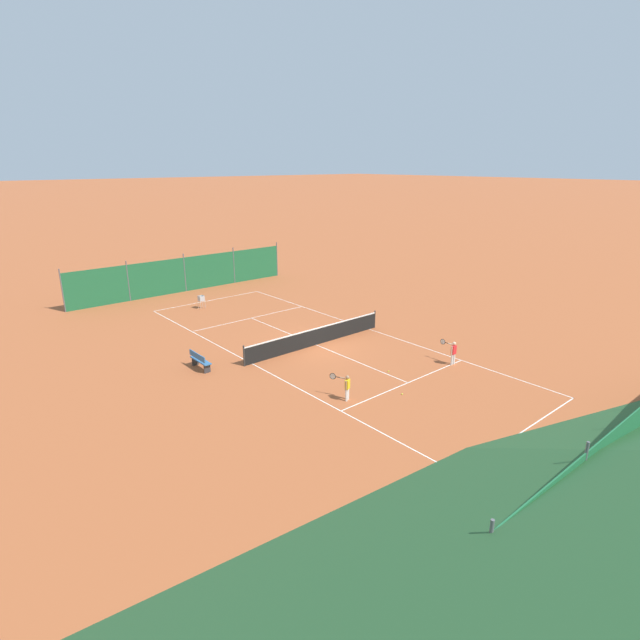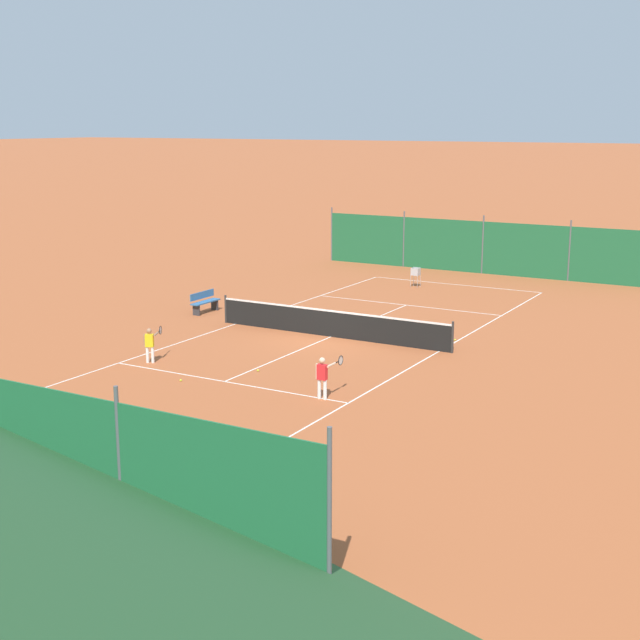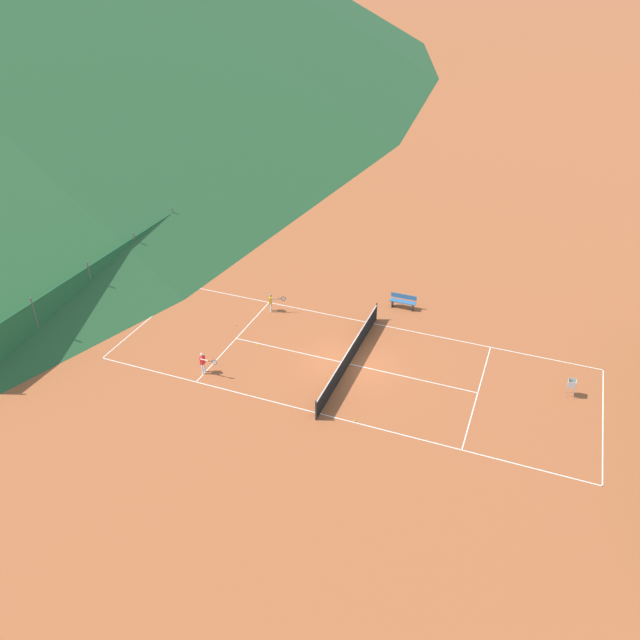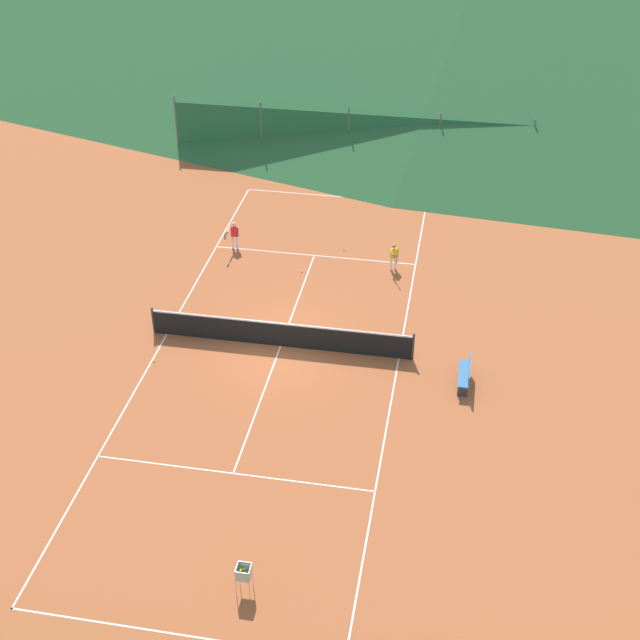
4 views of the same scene
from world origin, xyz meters
The scene contains 11 objects.
ground_plane centered at (0.00, 0.00, 0.00)m, with size 600.00×600.00×0.00m, color #A8542D.
court_line_markings centered at (0.00, 0.00, 0.00)m, with size 8.25×23.85×0.01m.
tennis_net centered at (0.00, 0.00, 0.50)m, with size 9.18×0.08×1.06m.
windscreen_fence_far centered at (0.00, 15.50, 1.31)m, with size 17.28×0.08×2.90m.
player_far_baseline centered at (-3.31, 6.38, 0.69)m, with size 0.40×0.99×1.18m.
player_far_service centered at (3.27, 5.81, 0.65)m, with size 0.40×0.98×1.11m.
tennis_ball_alley_right centered at (-0.25, 5.01, 0.03)m, with size 0.07×0.07×0.07m, color #CCE033.
tennis_ball_service_box centered at (-4.01, -1.64, 0.03)m, with size 0.07×0.07×0.07m, color #CCE033.
tennis_ball_near_corner centered at (1.13, 7.02, 0.03)m, with size 0.07×0.07×0.07m, color #CCE033.
ball_hopper centered at (1.35, -10.40, 0.66)m, with size 0.36×0.36×0.89m.
courtside_bench centered at (6.34, -1.06, 0.45)m, with size 0.36×1.50×0.84m.
Camera 3 is at (-24.24, -7.89, 18.38)m, focal length 35.00 mm.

